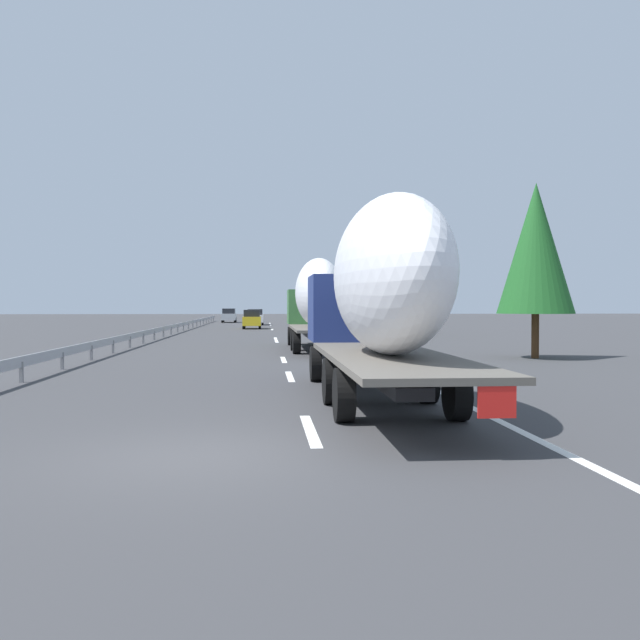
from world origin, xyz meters
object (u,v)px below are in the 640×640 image
Objects in this scene: car_yellow_coupe at (252,319)px; car_silver_hatch at (229,315)px; truck_lead at (317,300)px; truck_trailing at (380,291)px; road_sign at (342,304)px; car_white_van at (255,317)px.

car_yellow_coupe is 0.86× the size of car_silver_hatch.
truck_lead is 57.20m from car_silver_hatch.
truck_trailing reaches higher than car_silver_hatch.
road_sign reaches higher than car_yellow_coupe.
car_white_van is 1.38× the size of road_sign.
truck_lead is 16.14m from road_sign.
road_sign is (-40.91, -10.15, 1.39)m from car_silver_hatch.
car_white_van is 12.14m from car_silver_hatch.
truck_trailing is 2.82× the size of car_white_van.
car_white_van is (63.73, 3.52, -1.63)m from truck_trailing.
car_white_van is (13.02, -0.17, 0.00)m from car_yellow_coupe.
truck_trailing is 3.18× the size of car_yellow_coupe.
car_yellow_coupe is 0.89× the size of car_white_van.
car_silver_hatch is (56.74, 7.05, -1.58)m from truck_lead.
truck_lead is at bearing -175.54° from car_white_van.
truck_lead is 3.85× the size of road_sign.
truck_trailing is 63.85m from car_white_van.
car_white_van is (45.13, 3.52, -1.59)m from truck_lead.
car_yellow_coupe is 13.02m from car_white_van.
truck_lead reaches higher than road_sign.
car_white_van is at bearing -0.77° from car_yellow_coupe.
truck_trailing reaches higher than car_white_van.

